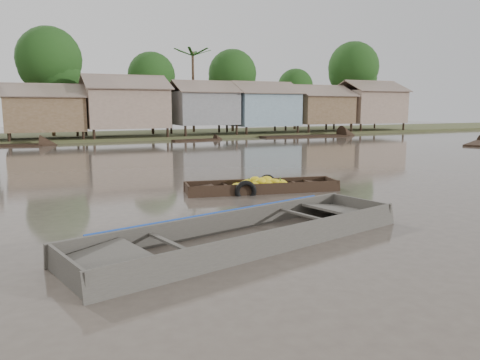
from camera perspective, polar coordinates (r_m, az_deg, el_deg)
name	(u,v)px	position (r m, az deg, el deg)	size (l,w,h in m)	color
ground	(262,215)	(12.35, 2.69, -4.33)	(120.00, 120.00, 0.00)	#4E453C
riverbank	(125,103)	(43.35, -13.79, 9.12)	(120.00, 12.47, 10.22)	#384723
banana_boat	(260,188)	(15.71, 2.46, -0.92)	(5.30, 2.23, 0.75)	black
viewer_boat	(247,239)	(9.96, 0.85, -7.25)	(7.95, 3.72, 0.62)	#423E38
distant_boats	(218,143)	(36.95, -2.68, 4.57)	(49.56, 16.41, 0.35)	black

